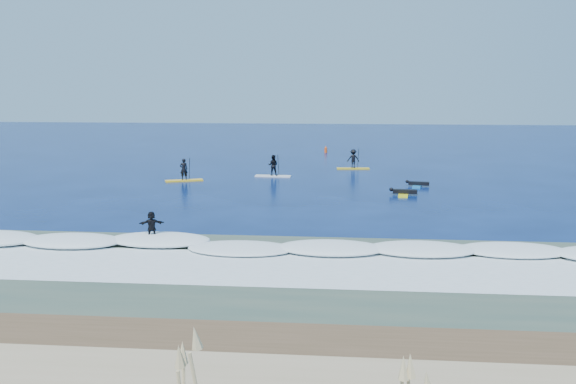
# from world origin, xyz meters

# --- Properties ---
(ground) EXTENTS (160.00, 160.00, 0.00)m
(ground) POSITION_xyz_m (0.00, 0.00, 0.00)
(ground) COLOR #03123F
(ground) RESTS_ON ground
(wet_sand_strip) EXTENTS (90.00, 5.00, 0.08)m
(wet_sand_strip) POSITION_xyz_m (0.00, -21.50, 0.00)
(wet_sand_strip) COLOR brown
(wet_sand_strip) RESTS_ON ground
(shallow_water) EXTENTS (90.00, 13.00, 0.01)m
(shallow_water) POSITION_xyz_m (0.00, -14.00, 0.01)
(shallow_water) COLOR #33463A
(shallow_water) RESTS_ON ground
(breaking_wave) EXTENTS (40.00, 6.00, 0.30)m
(breaking_wave) POSITION_xyz_m (0.00, -10.00, 0.00)
(breaking_wave) COLOR white
(breaking_wave) RESTS_ON ground
(whitewater) EXTENTS (34.00, 5.00, 0.02)m
(whitewater) POSITION_xyz_m (0.00, -13.00, 0.00)
(whitewater) COLOR silver
(whitewater) RESTS_ON ground
(dune_grass) EXTENTS (40.00, 4.00, 1.70)m
(dune_grass) POSITION_xyz_m (0.00, -27.00, 1.85)
(dune_grass) COLOR tan
(dune_grass) RESTS_ON dune
(sup_paddler_left) EXTENTS (2.90, 1.73, 1.99)m
(sup_paddler_left) POSITION_xyz_m (-6.75, 9.58, 0.62)
(sup_paddler_left) COLOR yellow
(sup_paddler_left) RESTS_ON ground
(sup_paddler_center) EXTENTS (2.90, 0.86, 2.01)m
(sup_paddler_center) POSITION_xyz_m (-0.25, 12.56, 0.75)
(sup_paddler_center) COLOR white
(sup_paddler_center) RESTS_ON ground
(sup_paddler_right) EXTENTS (2.87, 0.93, 1.98)m
(sup_paddler_right) POSITION_xyz_m (6.16, 17.77, 0.77)
(sup_paddler_right) COLOR gold
(sup_paddler_right) RESTS_ON ground
(prone_paddler_near) EXTENTS (1.87, 2.40, 0.49)m
(prone_paddler_near) POSITION_xyz_m (9.45, 4.97, 0.17)
(prone_paddler_near) COLOR yellow
(prone_paddler_near) RESTS_ON ground
(prone_paddler_far) EXTENTS (1.71, 2.21, 0.45)m
(prone_paddler_far) POSITION_xyz_m (10.76, 8.69, 0.15)
(prone_paddler_far) COLOR #186FB4
(prone_paddler_far) RESTS_ON ground
(wave_surfer) EXTENTS (1.95, 1.05, 1.36)m
(wave_surfer) POSITION_xyz_m (-3.40, -9.37, 0.78)
(wave_surfer) COLOR silver
(wave_surfer) RESTS_ON breaking_wave
(marker_buoy) EXTENTS (0.32, 0.32, 0.76)m
(marker_buoy) POSITION_xyz_m (3.32, 30.75, 0.33)
(marker_buoy) COLOR #D84613
(marker_buoy) RESTS_ON ground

